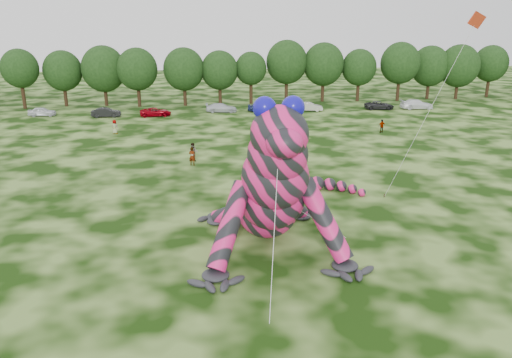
{
  "coord_description": "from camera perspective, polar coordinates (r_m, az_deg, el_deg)",
  "views": [
    {
      "loc": [
        -9.25,
        -27.22,
        13.63
      ],
      "look_at": [
        -5.3,
        2.69,
        4.0
      ],
      "focal_mm": 35.0,
      "sensor_mm": 36.0,
      "label": 1
    }
  ],
  "objects": [
    {
      "name": "car_3",
      "position": [
        78.1,
        -3.98,
        8.13
      ],
      "size": [
        4.91,
        2.31,
        1.39
      ],
      "primitive_type": "imported",
      "rotation": [
        0.0,
        0.0,
        1.49
      ],
      "color": "silver",
      "rests_on": "ground"
    },
    {
      "name": "tree_8",
      "position": [
        84.85,
        -4.17,
        11.46
      ],
      "size": [
        6.14,
        5.53,
        8.94
      ],
      "primitive_type": null,
      "color": "black",
      "rests_on": "ground"
    },
    {
      "name": "tree_13",
      "position": [
        92.26,
        16.08,
        11.71
      ],
      "size": [
        6.83,
        6.15,
        10.13
      ],
      "primitive_type": null,
      "color": "black",
      "rests_on": "ground"
    },
    {
      "name": "car_0",
      "position": [
        81.15,
        -23.25,
        7.09
      ],
      "size": [
        3.95,
        1.65,
        1.34
      ],
      "primitive_type": "imported",
      "rotation": [
        0.0,
        0.0,
        1.59
      ],
      "color": "silver",
      "rests_on": "ground"
    },
    {
      "name": "car_5",
      "position": [
        79.4,
        6.15,
        8.21
      ],
      "size": [
        4.27,
        2.13,
        1.35
      ],
      "primitive_type": "imported",
      "rotation": [
        0.0,
        0.0,
        1.39
      ],
      "color": "#B9B4AA",
      "rests_on": "ground"
    },
    {
      "name": "tree_7",
      "position": [
        84.5,
        -8.21,
        11.49
      ],
      "size": [
        6.68,
        6.01,
        9.48
      ],
      "primitive_type": null,
      "color": "black",
      "rests_on": "ground"
    },
    {
      "name": "ground",
      "position": [
        31.82,
        10.24,
        -7.97
      ],
      "size": [
        240.0,
        240.0,
        0.0
      ],
      "primitive_type": "plane",
      "color": "#16330A",
      "rests_on": "ground"
    },
    {
      "name": "spectator_3",
      "position": [
        65.44,
        14.19,
        5.89
      ],
      "size": [
        1.02,
        0.53,
        1.67
      ],
      "primitive_type": "imported",
      "rotation": [
        0.0,
        0.0,
        3.28
      ],
      "color": "gray",
      "rests_on": "ground"
    },
    {
      "name": "car_2",
      "position": [
        76.02,
        -11.41,
        7.52
      ],
      "size": [
        4.77,
        2.53,
        1.28
      ],
      "primitive_type": "imported",
      "rotation": [
        0.0,
        0.0,
        1.66
      ],
      "color": "#9B010E",
      "rests_on": "ground"
    },
    {
      "name": "car_1",
      "position": [
        77.05,
        -16.76,
        7.29
      ],
      "size": [
        4.22,
        1.53,
        1.38
      ],
      "primitive_type": "imported",
      "rotation": [
        0.0,
        0.0,
        1.55
      ],
      "color": "black",
      "rests_on": "ground"
    },
    {
      "name": "spectator_4",
      "position": [
        65.23,
        -15.85,
        5.76
      ],
      "size": [
        1.02,
        0.9,
        1.75
      ],
      "primitive_type": "imported",
      "rotation": [
        0.0,
        0.0,
        2.63
      ],
      "color": "gray",
      "rests_on": "ground"
    },
    {
      "name": "tree_16",
      "position": [
        102.81,
        25.15,
        11.08
      ],
      "size": [
        6.26,
        5.63,
        9.37
      ],
      "primitive_type": null,
      "color": "black",
      "rests_on": "ground"
    },
    {
      "name": "tree_10",
      "position": [
        87.8,
        3.52,
        12.2
      ],
      "size": [
        7.09,
        6.38,
        10.5
      ],
      "primitive_type": null,
      "color": "black",
      "rests_on": "ground"
    },
    {
      "name": "tree_9",
      "position": [
        85.7,
        -0.58,
        11.48
      ],
      "size": [
        5.27,
        4.74,
        8.68
      ],
      "primitive_type": null,
      "color": "black",
      "rests_on": "ground"
    },
    {
      "name": "tree_3",
      "position": [
        88.8,
        -25.26,
        10.3
      ],
      "size": [
        5.81,
        5.23,
        9.44
      ],
      "primitive_type": null,
      "color": "black",
      "rests_on": "ground"
    },
    {
      "name": "tree_4",
      "position": [
        88.79,
        -21.14,
        10.66
      ],
      "size": [
        6.22,
        5.6,
        9.06
      ],
      "primitive_type": null,
      "color": "black",
      "rests_on": "ground"
    },
    {
      "name": "car_6",
      "position": [
        82.87,
        13.91,
        8.18
      ],
      "size": [
        4.77,
        2.44,
        1.29
      ],
      "primitive_type": "imported",
      "rotation": [
        0.0,
        0.0,
        1.5
      ],
      "color": "#232325",
      "rests_on": "ground"
    },
    {
      "name": "tree_14",
      "position": [
        96.39,
        19.21,
        11.43
      ],
      "size": [
        6.82,
        6.14,
        9.4
      ],
      "primitive_type": null,
      "color": "black",
      "rests_on": "ground"
    },
    {
      "name": "tree_6",
      "position": [
        84.78,
        -13.37,
        11.22
      ],
      "size": [
        6.52,
        5.86,
        9.49
      ],
      "primitive_type": null,
      "color": "black",
      "rests_on": "ground"
    },
    {
      "name": "car_7",
      "position": [
        84.79,
        17.89,
        8.13
      ],
      "size": [
        5.27,
        2.25,
        1.52
      ],
      "primitive_type": "imported",
      "rotation": [
        0.0,
        0.0,
        1.55
      ],
      "color": "white",
      "rests_on": "ground"
    },
    {
      "name": "inflatable_gecko",
      "position": [
        32.45,
        0.89,
        2.11
      ],
      "size": [
        16.98,
        20.01,
        9.82
      ],
      "primitive_type": null,
      "rotation": [
        0.0,
        0.0,
        0.02
      ],
      "color": "#E51F72",
      "rests_on": "ground"
    },
    {
      "name": "tree_15",
      "position": [
        97.87,
        22.14,
        11.27
      ],
      "size": [
        7.17,
        6.45,
        9.63
      ],
      "primitive_type": null,
      "color": "black",
      "rests_on": "ground"
    },
    {
      "name": "spectator_1",
      "position": [
        50.62,
        -7.17,
        3.05
      ],
      "size": [
        1.01,
        0.84,
        1.9
      ],
      "primitive_type": "imported",
      "rotation": [
        0.0,
        0.0,
        6.14
      ],
      "color": "gray",
      "rests_on": "ground"
    },
    {
      "name": "tree_11",
      "position": [
        88.88,
        7.7,
        12.0
      ],
      "size": [
        7.01,
        6.31,
        10.07
      ],
      "primitive_type": null,
      "color": "black",
      "rests_on": "ground"
    },
    {
      "name": "flying_kite",
      "position": [
        37.39,
        23.19,
        14.94
      ],
      "size": [
        4.44,
        4.64,
        14.75
      ],
      "color": "red",
      "rests_on": "ground"
    },
    {
      "name": "spectator_0",
      "position": [
        49.21,
        -7.31,
        2.59
      ],
      "size": [
        0.79,
        0.68,
        1.84
      ],
      "primitive_type": "imported",
      "rotation": [
        0.0,
        0.0,
        2.71
      ],
      "color": "gray",
      "rests_on": "ground"
    },
    {
      "name": "tree_12",
      "position": [
        90.32,
        11.66,
        11.54
      ],
      "size": [
        5.99,
        5.39,
        8.97
      ],
      "primitive_type": null,
      "color": "black",
      "rests_on": "ground"
    },
    {
      "name": "car_4",
      "position": [
        78.43,
        0.67,
        8.26
      ],
      "size": [
        4.65,
        2.4,
        1.51
      ],
      "primitive_type": "imported",
      "rotation": [
        0.0,
        0.0,
        1.43
      ],
      "color": "#16204C",
      "rests_on": "ground"
    },
    {
      "name": "tree_5",
      "position": [
        87.21,
        -16.97,
        11.21
      ],
      "size": [
        7.16,
        6.44,
        9.8
      ],
      "primitive_type": null,
      "color": "black",
      "rests_on": "ground"
    }
  ]
}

